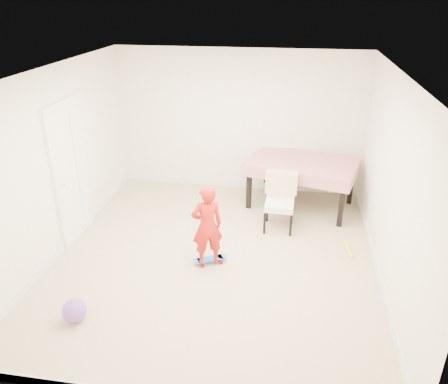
% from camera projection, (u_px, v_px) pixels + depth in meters
% --- Properties ---
extents(ground, '(5.00, 5.00, 0.00)m').
position_uv_depth(ground, '(215.00, 257.00, 6.29)').
color(ground, tan).
rests_on(ground, ground).
extents(ceiling, '(4.50, 5.00, 0.04)m').
position_uv_depth(ceiling, '(213.00, 75.00, 5.19)').
color(ceiling, white).
rests_on(ceiling, wall_back).
extents(wall_back, '(4.50, 0.04, 2.60)m').
position_uv_depth(wall_back, '(239.00, 122.00, 7.95)').
color(wall_back, white).
rests_on(wall_back, ground).
extents(wall_front, '(4.50, 0.04, 2.60)m').
position_uv_depth(wall_front, '(159.00, 291.00, 3.52)').
color(wall_front, white).
rests_on(wall_front, ground).
extents(wall_left, '(0.04, 5.00, 2.60)m').
position_uv_depth(wall_left, '(56.00, 164.00, 6.06)').
color(wall_left, white).
rests_on(wall_left, ground).
extents(wall_right, '(0.04, 5.00, 2.60)m').
position_uv_depth(wall_right, '(391.00, 185.00, 5.41)').
color(wall_right, white).
rests_on(wall_right, ground).
extents(door, '(0.11, 0.94, 2.11)m').
position_uv_depth(door, '(70.00, 174.00, 6.44)').
color(door, white).
rests_on(door, ground).
extents(baseboard_back, '(4.50, 0.02, 0.12)m').
position_uv_depth(baseboard_back, '(238.00, 184.00, 8.49)').
color(baseboard_back, white).
rests_on(baseboard_back, ground).
extents(baseboard_left, '(0.02, 5.00, 0.12)m').
position_uv_depth(baseboard_left, '(69.00, 240.00, 6.59)').
color(baseboard_left, white).
rests_on(baseboard_left, ground).
extents(baseboard_right, '(0.02, 5.00, 0.12)m').
position_uv_depth(baseboard_right, '(377.00, 268.00, 5.94)').
color(baseboard_right, white).
rests_on(baseboard_right, ground).
extents(dining_table, '(2.01, 1.54, 0.84)m').
position_uv_depth(dining_table, '(301.00, 184.00, 7.61)').
color(dining_table, '#A80A09').
rests_on(dining_table, ground).
extents(dining_chair, '(0.52, 0.60, 0.92)m').
position_uv_depth(dining_chair, '(280.00, 203.00, 6.84)').
color(dining_chair, silver).
rests_on(dining_chair, ground).
extents(skateboard, '(0.52, 0.39, 0.07)m').
position_uv_depth(skateboard, '(210.00, 261.00, 6.14)').
color(skateboard, blue).
rests_on(skateboard, ground).
extents(child, '(0.51, 0.44, 1.17)m').
position_uv_depth(child, '(207.00, 228.00, 5.87)').
color(child, red).
rests_on(child, ground).
extents(balloon, '(0.28, 0.28, 0.28)m').
position_uv_depth(balloon, '(74.00, 311.00, 5.03)').
color(balloon, '#7D4EBC').
rests_on(balloon, ground).
extents(foam_toy, '(0.12, 0.40, 0.06)m').
position_uv_depth(foam_toy, '(349.00, 250.00, 6.39)').
color(foam_toy, yellow).
rests_on(foam_toy, ground).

